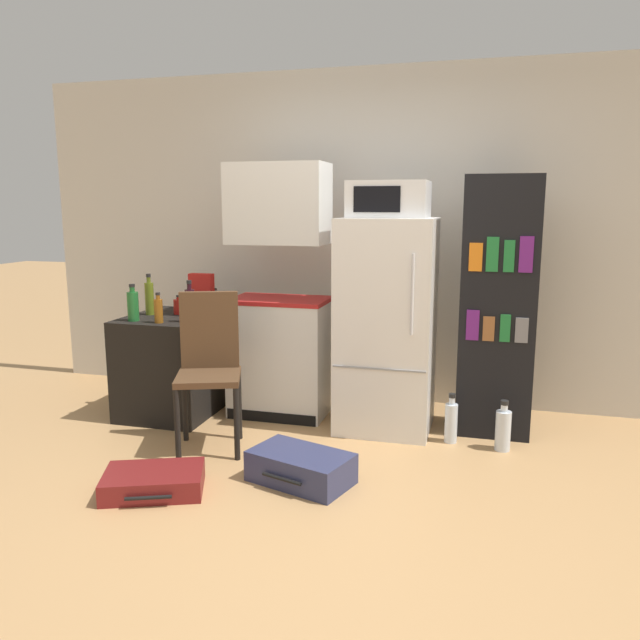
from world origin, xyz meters
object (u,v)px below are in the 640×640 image
at_px(suitcase_small_flat, 154,481).
at_px(water_bottle_middle, 451,422).
at_px(water_bottle_front, 503,429).
at_px(bottle_green_tall, 133,305).
at_px(bottle_olive_oil, 149,298).
at_px(cereal_box, 202,293).
at_px(kitchen_hutch, 279,304).
at_px(chair, 209,357).
at_px(suitcase_large_flat, 301,467).
at_px(bookshelf, 498,307).
at_px(bottle_ketchup_red, 179,306).
at_px(refrigerator, 387,325).
at_px(bottle_wine_dark, 190,305).
at_px(side_table, 174,364).
at_px(bottle_amber_beer, 158,310).
at_px(bottle_clear_short, 215,300).
at_px(microwave, 389,199).

relative_size(suitcase_small_flat, water_bottle_middle, 1.87).
bearing_deg(water_bottle_front, water_bottle_middle, 171.04).
bearing_deg(bottle_green_tall, bottle_olive_oil, 93.98).
bearing_deg(cereal_box, suitcase_small_flat, -74.99).
bearing_deg(kitchen_hutch, chair, -108.28).
distance_m(chair, suitcase_large_flat, 0.99).
distance_m(bookshelf, bottle_ketchup_red, 2.35).
bearing_deg(bookshelf, refrigerator, -171.06).
xyz_separation_m(cereal_box, suitcase_small_flat, (0.40, -1.50, -0.84)).
relative_size(bookshelf, bottle_wine_dark, 5.91).
distance_m(side_table, bottle_amber_beer, 0.55).
xyz_separation_m(bottle_ketchup_red, suitcase_small_flat, (0.53, -1.37, -0.75)).
bearing_deg(cereal_box, chair, -61.63).
bearing_deg(bottle_olive_oil, bottle_amber_beer, -50.29).
bearing_deg(bottle_amber_beer, bottle_clear_short, 78.04).
xyz_separation_m(bookshelf, chair, (-1.81, -0.76, -0.29)).
relative_size(microwave, suitcase_small_flat, 0.83).
bearing_deg(microwave, bottle_olive_oil, -176.87).
xyz_separation_m(suitcase_small_flat, water_bottle_middle, (1.55, 1.19, 0.08)).
distance_m(kitchen_hutch, bottle_olive_oil, 1.00).
distance_m(side_table, kitchen_hutch, 0.94).
distance_m(kitchen_hutch, suitcase_small_flat, 1.68).
bearing_deg(water_bottle_middle, suitcase_small_flat, -142.44).
height_order(kitchen_hutch, bottle_green_tall, kitchen_hutch).
distance_m(suitcase_large_flat, suitcase_small_flat, 0.83).
bearing_deg(side_table, bottle_green_tall, -121.09).
relative_size(bookshelf, suitcase_small_flat, 2.80).
bearing_deg(chair, refrigerator, 11.05).
relative_size(bookshelf, bottle_amber_beer, 8.18).
height_order(bottle_clear_short, bottle_olive_oil, bottle_olive_oil).
xyz_separation_m(bottle_ketchup_red, cereal_box, (0.13, 0.13, 0.09)).
bearing_deg(suitcase_small_flat, cereal_box, 83.17).
height_order(cereal_box, suitcase_large_flat, cereal_box).
bearing_deg(microwave, suitcase_large_flat, -106.97).
height_order(side_table, suitcase_large_flat, side_table).
xyz_separation_m(refrigerator, bottle_amber_beer, (-1.57, -0.38, 0.10)).
relative_size(bottle_clear_short, chair, 0.16).
bearing_deg(bottle_clear_short, water_bottle_front, -12.66).
relative_size(microwave, chair, 0.52).
bearing_deg(refrigerator, cereal_box, 175.41).
distance_m(side_table, suitcase_small_flat, 1.43).
xyz_separation_m(suitcase_large_flat, water_bottle_middle, (0.80, 0.85, 0.05)).
xyz_separation_m(microwave, bottle_wine_dark, (-1.36, -0.30, -0.73)).
xyz_separation_m(bookshelf, bottle_wine_dark, (-2.10, -0.42, -0.01)).
distance_m(bookshelf, suitcase_large_flat, 1.76).
bearing_deg(side_table, bottle_ketchup_red, 74.20).
distance_m(refrigerator, cereal_box, 1.49).
bearing_deg(bottle_wine_dark, bottle_olive_oil, 155.30).
bearing_deg(refrigerator, bottle_amber_beer, -166.29).
bearing_deg(side_table, bottle_amber_beer, -79.37).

